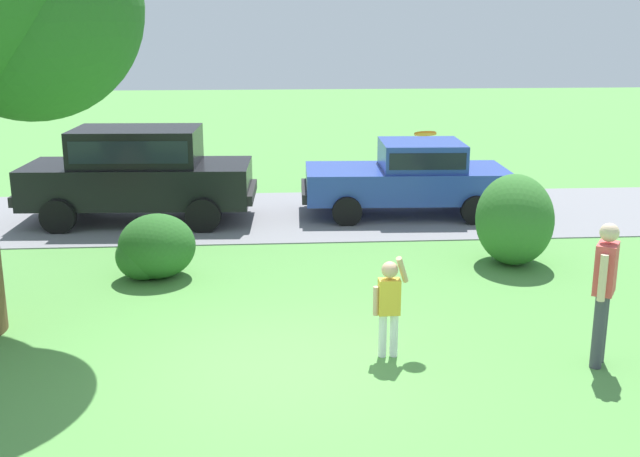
# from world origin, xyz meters

# --- Properties ---
(ground_plane) EXTENTS (80.00, 80.00, 0.00)m
(ground_plane) POSITION_xyz_m (0.00, 0.00, 0.00)
(ground_plane) COLOR #518E42
(driveway_strip) EXTENTS (28.00, 4.40, 0.02)m
(driveway_strip) POSITION_xyz_m (0.00, 7.44, 0.01)
(driveway_strip) COLOR slate
(driveway_strip) RESTS_ON ground
(shrub_near_tree) EXTENTS (1.26, 1.17, 1.03)m
(shrub_near_tree) POSITION_xyz_m (-1.88, 3.46, 0.48)
(shrub_near_tree) COLOR #286023
(shrub_near_tree) RESTS_ON ground
(shrub_centre_left) EXTENTS (1.27, 1.49, 1.53)m
(shrub_centre_left) POSITION_xyz_m (4.07, 3.79, 0.77)
(shrub_centre_left) COLOR #33702B
(shrub_centre_left) RESTS_ON ground
(parked_sedan) EXTENTS (4.47, 2.22, 1.56)m
(parked_sedan) POSITION_xyz_m (2.98, 7.37, 0.85)
(parked_sedan) COLOR #28429E
(parked_sedan) RESTS_ON ground
(parked_suv) EXTENTS (4.77, 2.25, 1.92)m
(parked_suv) POSITION_xyz_m (-2.65, 7.17, 1.08)
(parked_suv) COLOR black
(parked_suv) RESTS_ON ground
(child_thrower) EXTENTS (0.45, 0.27, 1.29)m
(child_thrower) POSITION_xyz_m (1.38, 0.19, 0.72)
(child_thrower) COLOR white
(child_thrower) RESTS_ON ground
(frisbee) EXTENTS (0.28, 0.28, 0.10)m
(frisbee) POSITION_xyz_m (1.95, 1.14, 2.59)
(frisbee) COLOR orange
(adult_onlooker) EXTENTS (0.38, 0.46, 1.74)m
(adult_onlooker) POSITION_xyz_m (3.83, -0.22, 0.98)
(adult_onlooker) COLOR #3F3F4C
(adult_onlooker) RESTS_ON ground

